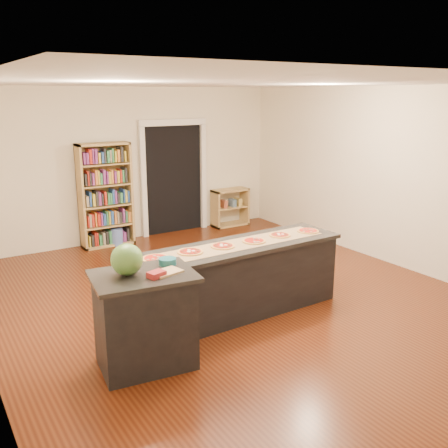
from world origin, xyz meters
TOP-DOWN VIEW (x-y plane):
  - room at (0.00, 0.00)m, footprint 6.00×7.00m
  - doorway at (0.90, 3.46)m, footprint 1.40×0.09m
  - kitchen_island at (-0.17, -0.41)m, footprint 2.73×0.74m
  - side_counter at (-1.65, -0.94)m, footprint 0.99×0.72m
  - bookshelf at (-0.55, 3.29)m, footprint 0.93×0.33m
  - low_shelf at (2.10, 3.28)m, footprint 0.77×0.33m
  - waste_bin at (-0.41, 3.19)m, footprint 0.21×0.21m
  - kraft_paper at (-0.17, -0.41)m, footprint 2.38×0.49m
  - watermelon at (-1.78, -0.88)m, footprint 0.31×0.31m
  - cutting_board at (-1.44, -1.04)m, footprint 0.33×0.25m
  - package_red at (-1.57, -1.09)m, footprint 0.19×0.16m
  - package_teal at (-1.32, -0.81)m, footprint 0.18×0.18m
  - pizza_a at (-1.26, -0.40)m, footprint 0.30×0.30m
  - pizza_b at (-0.83, -0.38)m, footprint 0.30×0.30m
  - pizza_c at (-0.39, -0.39)m, footprint 0.29×0.29m
  - pizza_d at (0.05, -0.42)m, footprint 0.28×0.28m
  - pizza_e at (0.48, -0.38)m, footprint 0.27×0.27m
  - pizza_f at (0.92, -0.43)m, footprint 0.28×0.28m

SIDE VIEW (x-z plane):
  - waste_bin at x=-0.41m, z-range 0.00..0.30m
  - low_shelf at x=2.10m, z-range 0.00..0.77m
  - kitchen_island at x=-0.17m, z-range 0.00..0.91m
  - side_counter at x=-1.65m, z-range 0.00..0.98m
  - kraft_paper at x=-0.17m, z-range 0.90..0.91m
  - pizza_c at x=-0.39m, z-range 0.91..0.92m
  - pizza_a at x=-1.26m, z-range 0.91..0.92m
  - pizza_b at x=-0.83m, z-range 0.91..0.92m
  - pizza_d at x=0.05m, z-range 0.91..0.92m
  - pizza_e at x=0.48m, z-range 0.91..0.92m
  - pizza_f at x=0.92m, z-range 0.91..0.92m
  - bookshelf at x=-0.55m, z-range 0.00..1.85m
  - cutting_board at x=-1.44m, z-range 0.98..1.00m
  - package_red at x=-1.57m, z-range 0.98..1.04m
  - package_teal at x=-1.32m, z-range 0.98..1.05m
  - watermelon at x=-1.78m, z-range 0.98..1.29m
  - doorway at x=0.90m, z-range 0.10..2.31m
  - room at x=0.00m, z-range 0.00..2.80m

